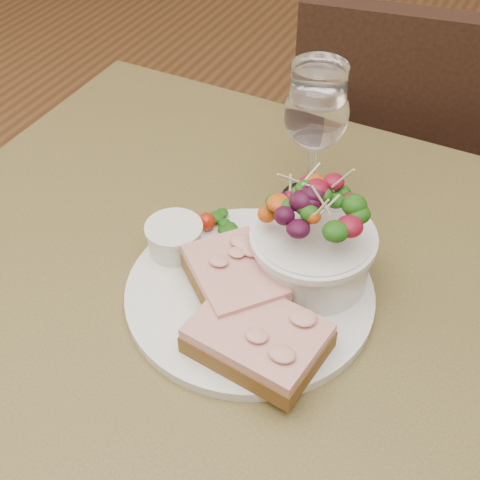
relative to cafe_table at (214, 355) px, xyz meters
The scene contains 9 objects.
cafe_table is the anchor object (origin of this frame).
chair_far 0.75m from the cafe_table, 82.76° to the left, with size 0.49×0.49×0.90m.
dinner_plate 0.12m from the cafe_table, 30.74° to the left, with size 0.27×0.27×0.01m, color silver.
sandwich_front 0.16m from the cafe_table, 31.27° to the right, with size 0.14×0.11×0.03m.
sandwich_back 0.14m from the cafe_table, 19.43° to the left, with size 0.14×0.13×0.03m.
ramekin 0.15m from the cafe_table, 150.65° to the left, with size 0.06×0.06×0.04m.
salad_bowl 0.21m from the cafe_table, 39.81° to the left, with size 0.13×0.13×0.13m.
garnish 0.16m from the cafe_table, 115.38° to the left, with size 0.05×0.04×0.02m.
wine_glass 0.30m from the cafe_table, 81.85° to the left, with size 0.08×0.08×0.18m.
Camera 1 is at (0.25, -0.42, 1.29)m, focal length 50.00 mm.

